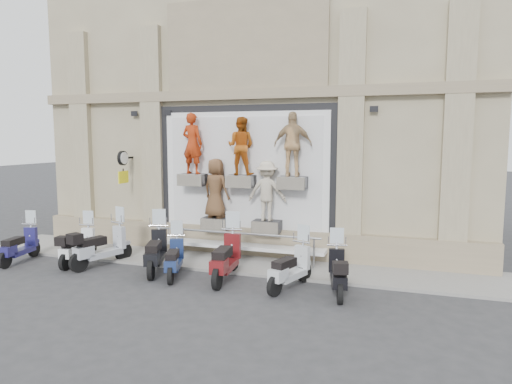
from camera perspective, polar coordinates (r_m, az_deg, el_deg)
ground at (r=11.45m, az=-6.38°, el=-11.49°), size 90.00×90.00×0.00m
sidewalk at (r=13.29m, az=-2.59°, el=-8.68°), size 16.00×2.20×0.08m
building at (r=17.64m, az=3.12°, el=14.65°), size 14.00×8.60×12.00m
shop_vitrine at (r=13.43m, az=-1.36°, el=1.89°), size 5.60×0.83×4.30m
guard_rail at (r=13.09m, az=-2.75°, el=-6.99°), size 5.06×0.10×0.93m
clock_sign_bracket at (r=14.98m, az=-16.26°, el=3.53°), size 0.10×0.80×1.02m
scooter_a at (r=14.85m, az=-27.50°, el=-5.12°), size 0.80×1.82×1.43m
scooter_b at (r=13.95m, az=-21.37°, el=-5.50°), size 0.75×1.84×1.45m
scooter_c at (r=13.49m, az=-18.78°, el=-5.46°), size 1.17×2.06×1.61m
scooter_d at (r=12.54m, az=-12.46°, el=-6.18°), size 1.23×2.06×1.61m
scooter_e at (r=12.01m, az=-10.22°, el=-7.24°), size 1.04×1.77×1.38m
scooter_f at (r=11.54m, az=-3.79°, el=-7.02°), size 0.79×2.09×1.66m
scooter_g at (r=10.94m, az=4.33°, el=-8.34°), size 1.08×1.87×1.46m
scooter_h at (r=10.73m, az=10.24°, el=-8.79°), size 0.88×1.84×1.44m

